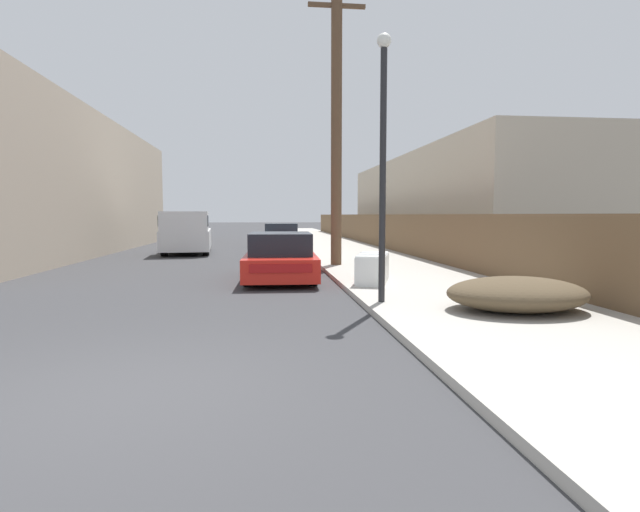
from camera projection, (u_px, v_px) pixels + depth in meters
name	position (u px, v px, depth m)	size (l,w,h in m)	color
ground_plane	(121.00, 397.00, 4.72)	(220.00, 220.00, 0.00)	#38383A
sidewalk_curb	(331.00, 244.00, 28.59)	(4.20, 63.00, 0.12)	#ADA89E
discarded_fridge	(373.00, 268.00, 11.91)	(1.17, 1.85, 0.70)	white
parked_sports_car_red	(280.00, 258.00, 13.31)	(1.98, 4.49, 1.26)	red
car_parked_mid	(282.00, 236.00, 26.25)	(2.14, 4.72, 1.29)	silver
pickup_truck	(186.00, 233.00, 22.08)	(2.47, 5.36, 1.86)	silver
utility_pole	(336.00, 121.00, 15.75)	(1.80, 0.35, 8.98)	brown
street_lamp	(383.00, 149.00, 9.01)	(0.26, 0.26, 4.82)	#232326
brush_pile	(517.00, 294.00, 8.37)	(2.36, 1.84, 0.57)	brown
wooden_fence	(367.00, 229.00, 27.98)	(0.08, 43.86, 1.63)	brown
building_left_block	(31.00, 186.00, 21.98)	(7.00, 22.70, 5.96)	tan
building_right_house	(450.00, 202.00, 27.61)	(6.00, 22.82, 4.87)	beige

